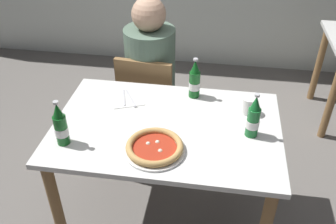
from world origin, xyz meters
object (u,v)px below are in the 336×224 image
diner_seated (151,85)px  beer_bottle_right (195,81)px  beer_bottle_left (253,118)px  paper_cup (249,106)px  dining_table_main (167,142)px  chair_behind_table (149,100)px  pizza_margherita_near (155,148)px  napkin_with_cutlery (127,98)px  beer_bottle_center (61,126)px

diner_seated → beer_bottle_right: diner_seated is taller
beer_bottle_left → paper_cup: size_ratio=2.60×
dining_table_main → chair_behind_table: size_ratio=1.41×
diner_seated → pizza_margherita_near: bearing=-77.5°
dining_table_main → pizza_margherita_near: bearing=-96.7°
chair_behind_table → paper_cup: chair_behind_table is taller
pizza_margherita_near → napkin_with_cutlery: pizza_margherita_near is taller
diner_seated → beer_bottle_center: size_ratio=4.89×
beer_bottle_center → pizza_margherita_near: bearing=1.0°
diner_seated → beer_bottle_right: (0.33, -0.36, 0.27)m
diner_seated → paper_cup: diner_seated is taller
beer_bottle_center → paper_cup: (0.91, 0.40, -0.06)m
paper_cup → beer_bottle_right: bearing=158.1°
beer_bottle_left → paper_cup: bearing=93.4°
chair_behind_table → paper_cup: 0.84m
dining_table_main → beer_bottle_left: bearing=-1.7°
diner_seated → napkin_with_cutlery: diner_seated is taller
dining_table_main → paper_cup: size_ratio=12.63×
beer_bottle_center → chair_behind_table: bearing=72.6°
diner_seated → paper_cup: 0.83m
chair_behind_table → pizza_margherita_near: (0.20, -0.82, 0.29)m
beer_bottle_right → diner_seated: bearing=133.2°
napkin_with_cutlery → paper_cup: size_ratio=2.47×
napkin_with_cutlery → chair_behind_table: bearing=83.8°
chair_behind_table → beer_bottle_center: size_ratio=3.44×
chair_behind_table → beer_bottle_right: (0.34, -0.30, 0.37)m
pizza_margherita_near → paper_cup: 0.60m
dining_table_main → pizza_margherita_near: (-0.02, -0.21, 0.14)m
chair_behind_table → beer_bottle_center: (-0.26, -0.83, 0.37)m
dining_table_main → diner_seated: bearing=108.2°
chair_behind_table → napkin_with_cutlery: bearing=89.0°
dining_table_main → chair_behind_table: 0.67m
pizza_margherita_near → dining_table_main: bearing=83.3°
pizza_margherita_near → beer_bottle_center: (-0.46, -0.01, 0.08)m
napkin_with_cutlery → dining_table_main: bearing=-38.9°
beer_bottle_left → dining_table_main: bearing=178.3°
pizza_margherita_near → beer_bottle_center: bearing=-179.0°
dining_table_main → chair_behind_table: bearing=110.1°
dining_table_main → napkin_with_cutlery: size_ratio=5.12×
dining_table_main → napkin_with_cutlery: bearing=141.1°
dining_table_main → napkin_with_cutlery: (-0.27, 0.21, 0.12)m
beer_bottle_center → beer_bottle_right: bearing=41.2°
diner_seated → paper_cup: size_ratio=12.73×
chair_behind_table → paper_cup: (0.65, -0.43, 0.32)m
chair_behind_table → diner_seated: diner_seated is taller
beer_bottle_left → beer_bottle_right: bearing=135.5°
beer_bottle_right → napkin_with_cutlery: 0.41m
chair_behind_table → diner_seated: bearing=-92.0°
paper_cup → dining_table_main: bearing=-157.3°
dining_table_main → pizza_margherita_near: size_ratio=3.97×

